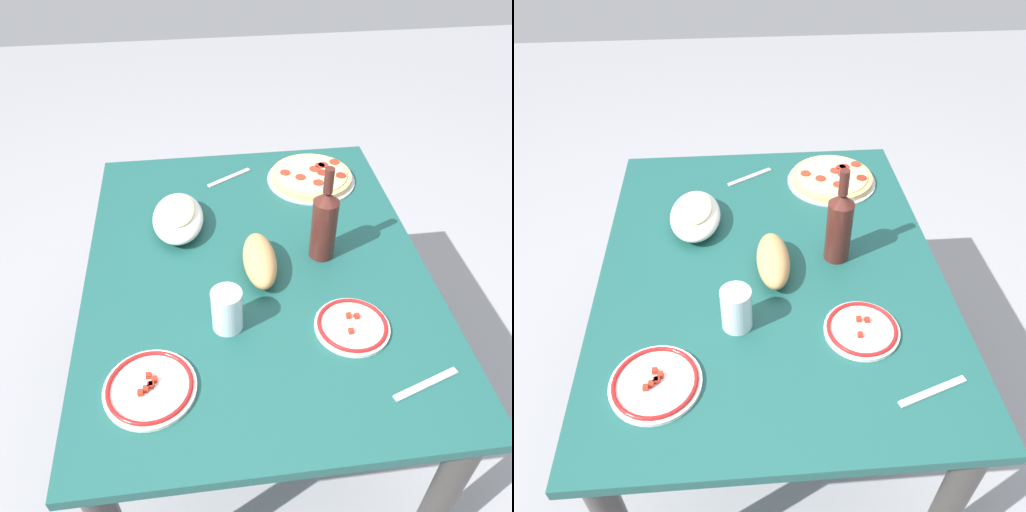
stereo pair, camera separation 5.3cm
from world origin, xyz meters
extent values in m
plane|color=gray|center=(0.00, 0.00, 0.00)|extent=(8.00, 8.00, 0.00)
cube|color=#194C47|center=(0.00, 0.00, 0.70)|extent=(1.19, 0.93, 0.03)
cylinder|color=#33302D|center=(-0.54, -0.40, 0.34)|extent=(0.07, 0.07, 0.69)
cylinder|color=#33302D|center=(-0.54, 0.40, 0.34)|extent=(0.07, 0.07, 0.69)
cylinder|color=#33302D|center=(0.54, 0.40, 0.34)|extent=(0.07, 0.07, 0.69)
cylinder|color=#B7B7BC|center=(-0.39, 0.24, 0.72)|extent=(0.29, 0.29, 0.01)
cylinder|color=#DBB26B|center=(-0.39, 0.24, 0.73)|extent=(0.27, 0.27, 0.02)
cylinder|color=#EFD684|center=(-0.39, 0.24, 0.75)|extent=(0.24, 0.24, 0.01)
cylinder|color=#B22D1E|center=(-0.40, 0.15, 0.75)|extent=(0.03, 0.03, 0.00)
cylinder|color=maroon|center=(-0.39, 0.27, 0.75)|extent=(0.03, 0.03, 0.00)
cylinder|color=#B22D1E|center=(-0.41, 0.25, 0.75)|extent=(0.03, 0.03, 0.00)
cylinder|color=maroon|center=(-0.44, 0.29, 0.75)|extent=(0.03, 0.03, 0.00)
cylinder|color=maroon|center=(-0.36, 0.33, 0.75)|extent=(0.03, 0.03, 0.00)
cylinder|color=#B22D1E|center=(-0.45, 0.33, 0.75)|extent=(0.03, 0.03, 0.00)
cylinder|color=#B22D1E|center=(-0.43, 0.27, 0.75)|extent=(0.03, 0.03, 0.00)
cylinder|color=#B22D1E|center=(-0.33, 0.25, 0.75)|extent=(0.03, 0.03, 0.00)
cylinder|color=#B22D1E|center=(-0.37, 0.20, 0.75)|extent=(0.03, 0.03, 0.00)
ellipsoid|color=white|center=(-0.19, -0.21, 0.75)|extent=(0.24, 0.15, 0.07)
ellipsoid|color=#AD2819|center=(-0.19, -0.21, 0.77)|extent=(0.20, 0.12, 0.03)
ellipsoid|color=beige|center=(-0.19, -0.21, 0.78)|extent=(0.17, 0.11, 0.02)
cylinder|color=#471E19|center=(-0.02, 0.19, 0.81)|extent=(0.07, 0.07, 0.18)
cone|color=#471E19|center=(-0.02, 0.19, 0.92)|extent=(0.07, 0.07, 0.03)
cylinder|color=#471E19|center=(-0.02, 0.19, 0.97)|extent=(0.03, 0.03, 0.07)
cylinder|color=silver|center=(0.21, -0.10, 0.78)|extent=(0.08, 0.08, 0.11)
cylinder|color=white|center=(0.26, 0.20, 0.72)|extent=(0.18, 0.18, 0.01)
torus|color=red|center=(0.26, 0.20, 0.73)|extent=(0.17, 0.17, 0.01)
cube|color=#AD2819|center=(0.23, 0.20, 0.73)|extent=(0.01, 0.01, 0.01)
cube|color=#AD2819|center=(0.24, 0.22, 0.73)|extent=(0.01, 0.01, 0.01)
cube|color=#AD2819|center=(0.28, 0.19, 0.73)|extent=(0.01, 0.01, 0.01)
cylinder|color=white|center=(0.37, -0.28, 0.72)|extent=(0.20, 0.20, 0.01)
torus|color=red|center=(0.37, -0.28, 0.73)|extent=(0.19, 0.19, 0.01)
cube|color=#AD2819|center=(0.35, -0.28, 0.73)|extent=(0.01, 0.01, 0.01)
cube|color=#AD2819|center=(0.37, -0.28, 0.73)|extent=(0.01, 0.01, 0.01)
cube|color=#AD2819|center=(0.39, -0.30, 0.73)|extent=(0.01, 0.01, 0.01)
cube|color=#AD2819|center=(0.38, -0.29, 0.73)|extent=(0.01, 0.01, 0.01)
cube|color=#AD2819|center=(0.37, -0.28, 0.73)|extent=(0.01, 0.01, 0.01)
cube|color=#AD2819|center=(0.36, -0.27, 0.73)|extent=(0.01, 0.01, 0.01)
ellipsoid|color=tan|center=(0.03, 0.01, 0.76)|extent=(0.21, 0.09, 0.08)
cube|color=#B7B7BC|center=(0.44, 0.32, 0.72)|extent=(0.07, 0.17, 0.00)
cube|color=#B7B7BC|center=(-0.44, -0.04, 0.72)|extent=(0.10, 0.15, 0.00)
camera|label=1|loc=(1.04, -0.13, 1.68)|focal=36.10mm
camera|label=2|loc=(1.05, -0.08, 1.68)|focal=36.10mm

